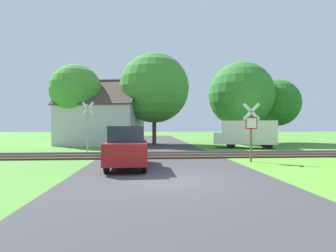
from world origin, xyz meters
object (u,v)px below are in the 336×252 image
object	(u,v)px
tree_left	(76,90)
mail_truck	(246,133)
stop_sign_near	(251,127)
tree_center	(154,88)
crossing_sign_far	(88,123)
tree_far	(276,103)
house	(102,123)
tree_right	(241,95)
parked_car	(127,147)

from	to	relation	value
tree_left	mail_truck	bearing A→B (deg)	-15.97
stop_sign_near	tree_center	size ratio (longest dim) A/B	0.33
crossing_sign_far	tree_far	world-z (taller)	tree_far
house	tree_right	world-z (taller)	tree_right
house	tree_right	bearing A→B (deg)	11.45
parked_car	tree_right	bearing A→B (deg)	53.70
tree_right	tree_far	size ratio (longest dim) A/B	1.22
house	tree_far	bearing A→B (deg)	14.90
crossing_sign_far	tree_right	distance (m)	16.37
crossing_sign_far	tree_left	bearing A→B (deg)	126.13
tree_right	stop_sign_near	bearing A→B (deg)	-108.23
stop_sign_near	crossing_sign_far	size ratio (longest dim) A/B	0.85
tree_center	mail_truck	world-z (taller)	tree_center
stop_sign_near	crossing_sign_far	world-z (taller)	crossing_sign_far
tree_right	house	bearing A→B (deg)	-179.45
tree_far	parked_car	size ratio (longest dim) A/B	1.72
tree_center	mail_truck	bearing A→B (deg)	-32.44
tree_center	tree_right	bearing A→B (deg)	4.99
tree_right	mail_truck	distance (m)	6.89
crossing_sign_far	parked_car	world-z (taller)	crossing_sign_far
mail_truck	parked_car	xyz separation A→B (m)	(-8.96, -9.62, -0.34)
mail_truck	stop_sign_near	bearing A→B (deg)	175.32
parked_car	stop_sign_near	bearing A→B (deg)	11.46
house	tree_center	distance (m)	6.21
house	tree_right	xyz separation A→B (m)	(14.14, 0.13, 2.96)
crossing_sign_far	house	world-z (taller)	house
stop_sign_near	tree_center	xyz separation A→B (m)	(-4.48, 12.96, 3.82)
crossing_sign_far	tree_far	xyz separation A→B (m)	(18.13, 9.52, 2.37)
tree_right	parked_car	world-z (taller)	tree_right
tree_far	mail_truck	size ratio (longest dim) A/B	1.33
tree_left	tree_center	bearing A→B (deg)	3.70
crossing_sign_far	tree_left	size ratio (longest dim) A/B	0.45
crossing_sign_far	mail_truck	world-z (taller)	crossing_sign_far
mail_truck	crossing_sign_far	bearing A→B (deg)	118.17
mail_truck	parked_car	distance (m)	13.15
crossing_sign_far	tree_left	distance (m)	8.24
house	tree_center	world-z (taller)	tree_center
parked_car	tree_far	bearing A→B (deg)	46.06
crossing_sign_far	tree_right	bearing A→B (deg)	46.88
tree_left	tree_center	distance (m)	7.41
tree_center	mail_truck	distance (m)	9.78
stop_sign_near	tree_right	size ratio (longest dim) A/B	0.35
tree_left	parked_car	bearing A→B (deg)	-67.16
stop_sign_near	parked_car	distance (m)	6.24
tree_far	mail_truck	bearing A→B (deg)	-132.00
mail_truck	tree_center	bearing A→B (deg)	72.45
tree_right	parked_car	size ratio (longest dim) A/B	2.09
crossing_sign_far	tree_right	size ratio (longest dim) A/B	0.41
tree_left	tree_far	distance (m)	20.95
stop_sign_near	tree_right	bearing A→B (deg)	-106.47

